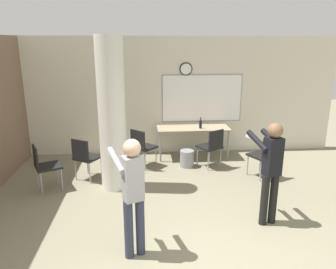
# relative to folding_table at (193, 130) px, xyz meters

# --- Properties ---
(wall_back) EXTENTS (8.00, 0.15, 2.80)m
(wall_back) POSITION_rel_folding_table_xyz_m (-0.45, 0.48, 0.72)
(wall_back) COLOR beige
(wall_back) RESTS_ON ground_plane
(support_pillar) EXTENTS (0.49, 0.49, 2.80)m
(support_pillar) POSITION_rel_folding_table_xyz_m (-1.72, -1.54, 0.72)
(support_pillar) COLOR silver
(support_pillar) RESTS_ON ground_plane
(folding_table) EXTENTS (1.69, 0.64, 0.73)m
(folding_table) POSITION_rel_folding_table_xyz_m (0.00, 0.00, 0.00)
(folding_table) COLOR tan
(folding_table) RESTS_ON ground_plane
(bottle_on_table) EXTENTS (0.06, 0.06, 0.26)m
(bottle_on_table) POSITION_rel_folding_table_xyz_m (0.16, -0.08, 0.15)
(bottle_on_table) COLOR black
(bottle_on_table) RESTS_ON folding_table
(waste_bin) EXTENTS (0.30, 0.30, 0.37)m
(waste_bin) POSITION_rel_folding_table_xyz_m (-0.22, -0.59, -0.50)
(waste_bin) COLOR gray
(waste_bin) RESTS_ON ground_plane
(chair_mid_room) EXTENTS (0.59, 0.59, 0.87)m
(chair_mid_room) POSITION_rel_folding_table_xyz_m (1.24, -1.31, -0.17)
(chair_mid_room) COLOR black
(chair_mid_room) RESTS_ON ground_plane
(chair_by_left_wall) EXTENTS (0.59, 0.59, 0.87)m
(chair_by_left_wall) POSITION_rel_folding_table_xyz_m (-2.99, -1.57, -0.17)
(chair_by_left_wall) COLOR black
(chair_by_left_wall) RESTS_ON ground_plane
(chair_table_right) EXTENTS (0.60, 0.60, 0.87)m
(chair_table_right) POSITION_rel_folding_table_xyz_m (0.31, -0.68, -0.17)
(chair_table_right) COLOR black
(chair_table_right) RESTS_ON ground_plane
(chair_table_left) EXTENTS (0.62, 0.62, 0.87)m
(chair_table_left) POSITION_rel_folding_table_xyz_m (-1.20, -0.58, -0.17)
(chair_table_left) COLOR black
(chair_table_left) RESTS_ON ground_plane
(chair_near_pillar) EXTENTS (0.60, 0.60, 0.87)m
(chair_near_pillar) POSITION_rel_folding_table_xyz_m (-2.31, -1.17, -0.17)
(chair_near_pillar) COLOR black
(chair_near_pillar) RESTS_ON ground_plane
(person_playing_front) EXTENTS (0.51, 0.63, 1.58)m
(person_playing_front) POSITION_rel_folding_table_xyz_m (-1.30, -3.63, 0.25)
(person_playing_front) COLOR #2D3347
(person_playing_front) RESTS_ON ground_plane
(person_playing_side) EXTENTS (0.46, 0.62, 1.58)m
(person_playing_side) POSITION_rel_folding_table_xyz_m (0.69, -3.00, 0.25)
(person_playing_side) COLOR black
(person_playing_side) RESTS_ON ground_plane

